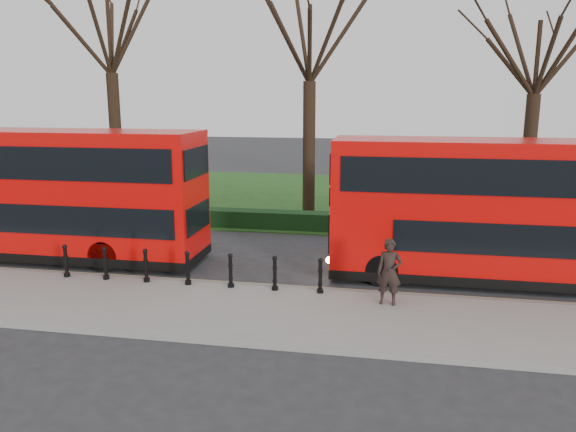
% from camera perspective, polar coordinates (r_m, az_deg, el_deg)
% --- Properties ---
extents(ground, '(120.00, 120.00, 0.00)m').
position_cam_1_polar(ground, '(18.76, -8.57, -5.97)').
color(ground, '#28282B').
rests_on(ground, ground).
extents(pavement, '(60.00, 4.00, 0.15)m').
position_cam_1_polar(pavement, '(16.10, -12.08, -8.95)').
color(pavement, gray).
rests_on(pavement, ground).
extents(kerb, '(60.00, 0.25, 0.16)m').
position_cam_1_polar(kerb, '(17.85, -9.63, -6.72)').
color(kerb, slate).
rests_on(kerb, ground).
extents(grass_verge, '(60.00, 18.00, 0.06)m').
position_cam_1_polar(grass_verge, '(32.88, -0.07, 2.09)').
color(grass_verge, '#1C4818').
rests_on(grass_verge, ground).
extents(hedge, '(60.00, 0.90, 0.80)m').
position_cam_1_polar(hedge, '(24.95, -3.54, -0.34)').
color(hedge, black).
rests_on(hedge, ground).
extents(yellow_line_outer, '(60.00, 0.10, 0.01)m').
position_cam_1_polar(yellow_line_outer, '(18.14, -9.29, -6.63)').
color(yellow_line_outer, yellow).
rests_on(yellow_line_outer, ground).
extents(yellow_line_inner, '(60.00, 0.10, 0.01)m').
position_cam_1_polar(yellow_line_inner, '(18.31, -9.08, -6.43)').
color(yellow_line_inner, yellow).
rests_on(yellow_line_inner, ground).
extents(tree_left, '(8.01, 8.01, 12.51)m').
position_cam_1_polar(tree_left, '(30.41, -17.74, 17.87)').
color(tree_left, black).
rests_on(tree_left, ground).
extents(tree_mid, '(7.50, 7.50, 11.72)m').
position_cam_1_polar(tree_mid, '(27.24, 2.24, 17.91)').
color(tree_mid, black).
rests_on(tree_mid, ground).
extents(tree_right, '(6.81, 6.81, 10.64)m').
position_cam_1_polar(tree_right, '(27.56, 24.07, 15.19)').
color(tree_right, black).
rests_on(tree_right, ground).
extents(bollard_row, '(8.27, 0.15, 1.00)m').
position_cam_1_polar(bollard_row, '(17.37, -10.16, -5.28)').
color(bollard_row, black).
rests_on(bollard_row, pavement).
extents(bus_lead, '(11.57, 2.66, 4.60)m').
position_cam_1_polar(bus_lead, '(21.87, -23.60, 2.00)').
color(bus_lead, red).
rests_on(bus_lead, ground).
extents(bus_rear, '(11.22, 2.58, 4.46)m').
position_cam_1_polar(bus_rear, '(18.70, 21.94, 0.33)').
color(bus_rear, red).
rests_on(bus_rear, ground).
extents(pedestrian, '(0.70, 0.49, 1.85)m').
position_cam_1_polar(pedestrian, '(15.65, 10.25, -5.62)').
color(pedestrian, black).
rests_on(pedestrian, pavement).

